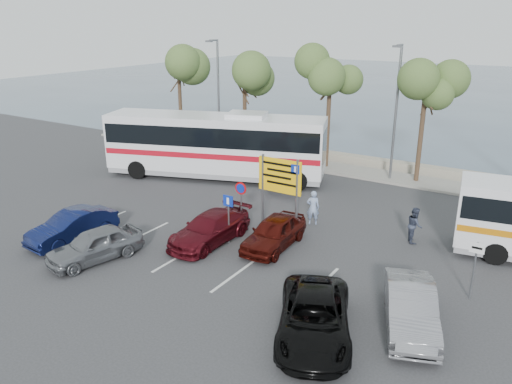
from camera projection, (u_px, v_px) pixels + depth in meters
The scene contains 24 objects.
ground at pixel (222, 250), 21.56m from camera, with size 120.00×120.00×0.00m, color #313133.
kerb_strip at pixel (347, 170), 32.75m from camera, with size 44.00×2.40×0.15m, color gray.
seawall at pixel (358, 160), 34.28m from camera, with size 48.00×0.80×0.60m, color gray.
sea at pixel (473, 91), 69.62m from camera, with size 140.00×140.00×0.00m, color #3B4C5F.
tree_far_left at pixel (178, 63), 37.73m from camera, with size 3.20×3.20×7.60m.
tree_left at pixel (244, 72), 34.82m from camera, with size 3.20×3.20×7.20m.
tree_mid at pixel (331, 67), 31.35m from camera, with size 3.20×3.20×8.00m.
tree_right at pixel (427, 80), 28.50m from camera, with size 3.20×3.20×7.40m.
street_lamp_left at pixel (218, 91), 35.90m from camera, with size 0.45×1.15×8.01m.
street_lamp_right at pixel (396, 107), 29.38m from camera, with size 0.45×1.15×8.01m.
direction_sign at pixel (280, 182), 22.83m from camera, with size 2.20×0.12×3.60m.
sign_no_stop at pixel (241, 198), 23.26m from camera, with size 0.60×0.08×2.35m.
sign_parking at pixel (228, 212), 21.82m from camera, with size 0.50×0.07×2.25m.
sign_taxi at pixel (475, 263), 17.38m from camera, with size 0.50×0.07×2.20m.
lane_markings at pixel (187, 253), 21.33m from camera, with size 12.02×4.20×0.01m, color silver, non-canonical shape.
coach_bus_left at pixel (215, 147), 30.89m from camera, with size 13.66×7.12×4.20m.
car_silver_a at pixel (95, 245), 20.50m from camera, with size 1.59×3.96×1.35m, color slate.
car_blue at pixel (72, 226), 22.35m from camera, with size 1.43×4.10×1.35m, color #0D153F.
car_maroon at pixel (210, 229), 22.15m from camera, with size 1.83×4.50×1.31m, color #500D15.
car_red at pixel (274, 232), 21.69m from camera, with size 1.61×4.01×1.37m, color #420D09.
suv_black at pixel (314, 318), 15.51m from camera, with size 2.21×4.79×1.33m, color black.
car_silver_b at pixel (411, 308), 15.98m from camera, with size 1.50×4.29×1.41m, color gray.
pedestrian_near at pixel (313, 208), 24.08m from camera, with size 0.62×0.41×1.71m, color #889DC6.
pedestrian_far at pixel (415, 225), 22.16m from camera, with size 0.79×0.61×1.62m, color #32394C.
Camera 1 is at (11.61, -15.80, 9.44)m, focal length 35.00 mm.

